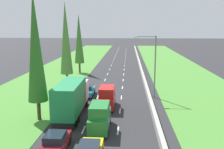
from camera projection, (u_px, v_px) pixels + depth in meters
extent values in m
plane|color=#28282B|center=(117.00, 67.00, 63.78)|extent=(300.00, 300.00, 0.00)
cube|color=#478433|center=(68.00, 67.00, 64.57)|extent=(14.00, 140.00, 0.04)
cube|color=#478433|center=(175.00, 68.00, 62.87)|extent=(14.00, 140.00, 0.04)
cube|color=#9E9B93|center=(140.00, 66.00, 63.34)|extent=(0.44, 120.00, 0.85)
cube|color=white|center=(84.00, 130.00, 25.67)|extent=(0.14, 2.00, 0.01)
cube|color=white|center=(92.00, 110.00, 31.55)|extent=(0.14, 2.00, 0.01)
cube|color=white|center=(98.00, 97.00, 37.43)|extent=(0.14, 2.00, 0.01)
cube|color=white|center=(102.00, 87.00, 43.31)|extent=(0.14, 2.00, 0.01)
cube|color=white|center=(105.00, 80.00, 49.19)|extent=(0.14, 2.00, 0.01)
cube|color=white|center=(108.00, 74.00, 55.07)|extent=(0.14, 2.00, 0.01)
cube|color=white|center=(110.00, 69.00, 60.94)|extent=(0.14, 2.00, 0.01)
cube|color=white|center=(111.00, 66.00, 66.82)|extent=(0.14, 2.00, 0.01)
cube|color=white|center=(113.00, 62.00, 72.70)|extent=(0.14, 2.00, 0.01)
cube|color=white|center=(114.00, 60.00, 78.58)|extent=(0.14, 2.00, 0.01)
cube|color=white|center=(115.00, 57.00, 84.46)|extent=(0.14, 2.00, 0.01)
cube|color=white|center=(116.00, 55.00, 90.34)|extent=(0.14, 2.00, 0.01)
cube|color=white|center=(117.00, 53.00, 96.22)|extent=(0.14, 2.00, 0.01)
cube|color=white|center=(117.00, 52.00, 102.09)|extent=(0.14, 2.00, 0.01)
cube|color=white|center=(118.00, 50.00, 107.97)|extent=(0.14, 2.00, 0.01)
cube|color=white|center=(118.00, 49.00, 113.85)|extent=(0.14, 2.00, 0.01)
cube|color=white|center=(119.00, 48.00, 119.73)|extent=(0.14, 2.00, 0.01)
cube|color=white|center=(118.00, 131.00, 25.45)|extent=(0.14, 2.00, 0.01)
cube|color=white|center=(120.00, 111.00, 31.33)|extent=(0.14, 2.00, 0.01)
cube|color=white|center=(121.00, 97.00, 37.21)|extent=(0.14, 2.00, 0.01)
cube|color=white|center=(122.00, 88.00, 43.09)|extent=(0.14, 2.00, 0.01)
cube|color=white|center=(123.00, 80.00, 48.97)|extent=(0.14, 2.00, 0.01)
cube|color=white|center=(124.00, 74.00, 54.85)|extent=(0.14, 2.00, 0.01)
cube|color=white|center=(124.00, 70.00, 60.72)|extent=(0.14, 2.00, 0.01)
cube|color=white|center=(125.00, 66.00, 66.60)|extent=(0.14, 2.00, 0.01)
cube|color=white|center=(125.00, 62.00, 72.48)|extent=(0.14, 2.00, 0.01)
cube|color=white|center=(125.00, 60.00, 78.36)|extent=(0.14, 2.00, 0.01)
cube|color=white|center=(125.00, 57.00, 84.24)|extent=(0.14, 2.00, 0.01)
cube|color=white|center=(126.00, 55.00, 90.12)|extent=(0.14, 2.00, 0.01)
cube|color=white|center=(126.00, 53.00, 96.00)|extent=(0.14, 2.00, 0.01)
cube|color=white|center=(126.00, 52.00, 101.87)|extent=(0.14, 2.00, 0.01)
cube|color=white|center=(126.00, 50.00, 107.75)|extent=(0.14, 2.00, 0.01)
cube|color=white|center=(126.00, 49.00, 113.63)|extent=(0.14, 2.00, 0.01)
cube|color=white|center=(126.00, 48.00, 119.51)|extent=(0.14, 2.00, 0.01)
cube|color=#19232D|center=(89.00, 147.00, 19.11)|extent=(1.56, 1.90, 0.60)
cube|color=#237A33|center=(100.00, 120.00, 25.44)|extent=(1.90, 4.90, 1.40)
cube|color=#237A33|center=(99.00, 109.00, 24.91)|extent=(1.80, 3.10, 1.10)
cylinder|color=black|center=(93.00, 121.00, 27.12)|extent=(0.22, 0.64, 0.64)
cylinder|color=black|center=(110.00, 122.00, 27.01)|extent=(0.22, 0.64, 0.64)
cylinder|color=black|center=(89.00, 133.00, 24.14)|extent=(0.22, 0.64, 0.64)
cylinder|color=black|center=(107.00, 133.00, 24.03)|extent=(0.22, 0.64, 0.64)
cube|color=maroon|center=(56.00, 144.00, 21.14)|extent=(1.76, 4.50, 0.72)
cube|color=#19232D|center=(55.00, 137.00, 20.86)|extent=(1.56, 1.90, 0.60)
cylinder|color=black|center=(52.00, 140.00, 22.62)|extent=(0.22, 0.64, 0.64)
cylinder|color=black|center=(69.00, 141.00, 22.52)|extent=(0.22, 0.64, 0.64)
cube|color=black|center=(73.00, 110.00, 29.66)|extent=(2.20, 9.40, 0.56)
cube|color=white|center=(78.00, 90.00, 32.90)|extent=(2.40, 2.20, 2.50)
cube|color=#1E7F47|center=(70.00, 97.00, 28.22)|extent=(2.44, 7.20, 3.30)
cylinder|color=black|center=(70.00, 104.00, 33.02)|extent=(0.22, 0.64, 0.64)
cylinder|color=black|center=(87.00, 104.00, 32.88)|extent=(0.22, 0.64, 0.64)
cylinder|color=black|center=(58.00, 119.00, 27.65)|extent=(0.22, 0.64, 0.64)
cylinder|color=black|center=(78.00, 120.00, 27.51)|extent=(0.22, 0.64, 0.64)
cylinder|color=black|center=(55.00, 123.00, 26.59)|extent=(0.22, 0.64, 0.64)
cylinder|color=black|center=(76.00, 124.00, 26.45)|extent=(0.22, 0.64, 0.64)
cube|color=red|center=(107.00, 100.00, 32.35)|extent=(1.90, 4.90, 1.40)
cube|color=red|center=(107.00, 91.00, 31.82)|extent=(1.80, 3.10, 1.10)
cylinder|color=black|center=(102.00, 102.00, 34.03)|extent=(0.22, 0.64, 0.64)
cylinder|color=black|center=(115.00, 102.00, 33.92)|extent=(0.22, 0.64, 0.64)
cylinder|color=black|center=(99.00, 109.00, 31.05)|extent=(0.22, 0.64, 0.64)
cylinder|color=black|center=(113.00, 109.00, 30.94)|extent=(0.22, 0.64, 0.64)
cube|color=teal|center=(88.00, 91.00, 37.99)|extent=(1.76, 4.50, 0.72)
cube|color=#19232D|center=(87.00, 87.00, 37.72)|extent=(1.56, 1.90, 0.60)
cylinder|color=black|center=(84.00, 91.00, 39.48)|extent=(0.22, 0.64, 0.64)
cylinder|color=black|center=(94.00, 91.00, 39.38)|extent=(0.22, 0.64, 0.64)
cylinder|color=black|center=(81.00, 96.00, 36.75)|extent=(0.22, 0.64, 0.64)
cylinder|color=black|center=(92.00, 96.00, 36.64)|extent=(0.22, 0.64, 0.64)
cylinder|color=#4C3823|center=(39.00, 110.00, 28.30)|extent=(0.41, 0.41, 2.20)
cone|color=#2D6623|center=(35.00, 47.00, 26.96)|extent=(2.15, 2.15, 11.86)
cylinder|color=#4C3823|center=(67.00, 80.00, 44.17)|extent=(0.41, 0.41, 2.20)
cone|color=#4C7F38|center=(66.00, 38.00, 42.80)|extent=(2.16, 2.16, 12.19)
cylinder|color=#4C3823|center=(80.00, 68.00, 56.64)|extent=(0.40, 0.40, 2.20)
cone|color=#3D752D|center=(79.00, 39.00, 55.42)|extent=(2.12, 2.12, 10.68)
cylinder|color=gray|center=(155.00, 67.00, 36.38)|extent=(0.20, 0.20, 9.00)
cylinder|color=gray|center=(146.00, 37.00, 35.64)|extent=(2.80, 0.12, 0.12)
cube|color=silver|center=(136.00, 37.00, 35.74)|extent=(0.60, 0.28, 0.20)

